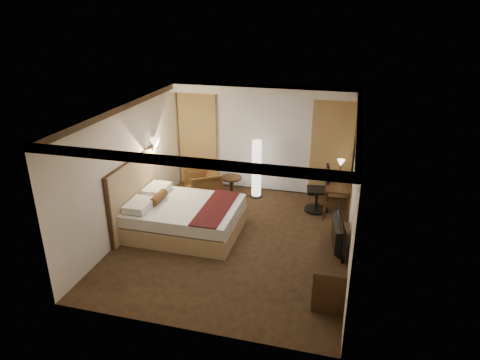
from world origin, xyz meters
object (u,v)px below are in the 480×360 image
(floor_lamp, at_px, (257,169))
(dresser, at_px, (332,263))
(office_chair, at_px, (317,188))
(desk, at_px, (337,197))
(television, at_px, (334,229))
(armchair, at_px, (203,183))
(bed, at_px, (186,218))
(side_table, at_px, (232,187))

(floor_lamp, relative_size, dresser, 0.81)
(office_chair, bearing_deg, desk, -2.05)
(office_chair, xyz_separation_m, television, (0.49, -2.71, 0.46))
(television, bearing_deg, floor_lamp, 24.02)
(dresser, height_order, television, television)
(armchair, relative_size, dresser, 0.44)
(bed, relative_size, dresser, 1.22)
(floor_lamp, xyz_separation_m, office_chair, (1.53, -0.42, -0.17))
(office_chair, bearing_deg, side_table, 166.90)
(dresser, relative_size, television, 1.67)
(armchair, xyz_separation_m, television, (3.27, -2.68, 0.62))
(floor_lamp, relative_size, desk, 1.22)
(armchair, bearing_deg, side_table, 72.76)
(armchair, bearing_deg, desk, 56.74)
(armchair, height_order, floor_lamp, floor_lamp)
(desk, bearing_deg, armchair, -178.53)
(armchair, relative_size, television, 0.73)
(side_table, relative_size, desk, 0.46)
(floor_lamp, height_order, desk, floor_lamp)
(floor_lamp, bearing_deg, desk, -10.64)
(television, bearing_deg, office_chair, 1.48)
(side_table, bearing_deg, desk, -2.93)
(television, bearing_deg, armchair, 41.92)
(armchair, height_order, television, television)
(side_table, xyz_separation_m, floor_lamp, (0.57, 0.24, 0.46))
(television, bearing_deg, desk, -8.30)
(bed, relative_size, side_table, 3.99)
(desk, relative_size, television, 1.11)
(floor_lamp, bearing_deg, bed, -115.70)
(side_table, xyz_separation_m, desk, (2.56, -0.13, 0.10))
(office_chair, distance_m, dresser, 2.77)
(armchair, xyz_separation_m, floor_lamp, (1.25, 0.46, 0.34))
(desk, bearing_deg, bed, -149.74)
(armchair, xyz_separation_m, dresser, (3.30, -2.68, -0.05))
(side_table, distance_m, floor_lamp, 0.77)
(side_table, xyz_separation_m, office_chair, (2.10, -0.18, 0.28))
(bed, distance_m, armchair, 1.70)
(side_table, distance_m, dresser, 3.90)
(floor_lamp, bearing_deg, dresser, -56.88)
(desk, xyz_separation_m, dresser, (0.05, -2.76, -0.02))
(office_chair, bearing_deg, armchair, 172.53)
(floor_lamp, height_order, dresser, floor_lamp)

